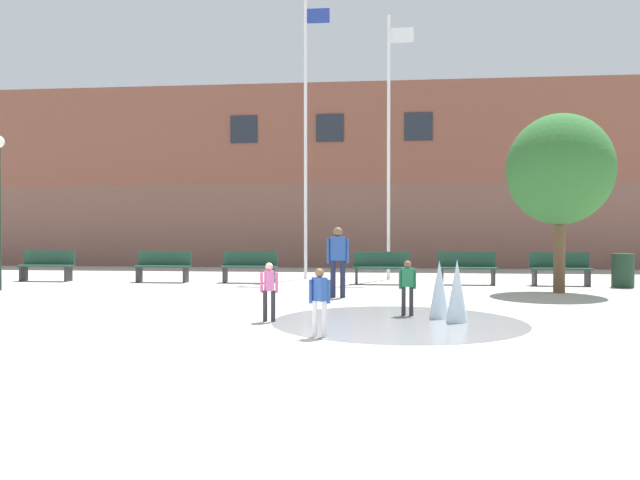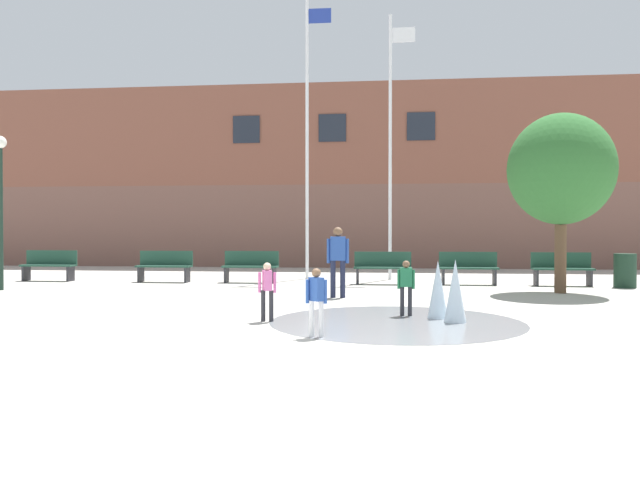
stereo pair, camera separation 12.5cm
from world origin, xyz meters
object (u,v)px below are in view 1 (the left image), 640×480
(park_bench_center, at_px, (382,267))
(child_running, at_px, (407,283))
(park_bench_under_left_flagpole, at_px, (249,266))
(trash_can, at_px, (623,270))
(child_with_pink_shirt, at_px, (269,287))
(flagpole_left, at_px, (306,130))
(park_bench_far_right, at_px, (560,268))
(flagpole_right, at_px, (390,140))
(child_in_fountain, at_px, (320,297))
(park_bench_under_right_flagpole, at_px, (467,267))
(park_bench_left_of_flagpoles, at_px, (163,266))
(street_tree_near_building, at_px, (560,170))
(park_bench_far_left, at_px, (47,265))
(teen_by_trashcan, at_px, (338,256))

(park_bench_center, height_order, child_running, child_running)
(park_bench_under_left_flagpole, xyz_separation_m, trash_can, (10.18, -0.44, -0.03))
(child_with_pink_shirt, bearing_deg, flagpole_left, 159.32)
(park_bench_far_right, relative_size, flagpole_left, 0.18)
(flagpole_left, distance_m, flagpole_right, 2.59)
(park_bench_center, xyz_separation_m, child_in_fountain, (-0.85, -8.77, 0.10))
(park_bench_under_right_flagpole, bearing_deg, park_bench_left_of_flagpoles, -179.27)
(park_bench_under_left_flagpole, bearing_deg, child_with_pink_shirt, -75.25)
(park_bench_under_right_flagpole, bearing_deg, park_bench_center, -177.26)
(park_bench_under_right_flagpole, xyz_separation_m, street_tree_near_building, (1.92, -2.09, 2.50))
(park_bench_far_right, bearing_deg, park_bench_under_right_flagpole, 177.90)
(park_bench_left_of_flagpoles, xyz_separation_m, child_running, (6.82, -6.43, 0.10))
(trash_can, bearing_deg, park_bench_far_right, 166.56)
(child_with_pink_shirt, xyz_separation_m, child_in_fountain, (0.99, -1.41, 0.00))
(park_bench_far_right, height_order, flagpole_right, flagpole_right)
(park_bench_left_of_flagpoles, relative_size, park_bench_under_left_flagpole, 1.00)
(park_bench_under_left_flagpole, distance_m, park_bench_center, 3.80)
(park_bench_far_left, xyz_separation_m, child_in_fountain, (9.07, -8.79, 0.10))
(park_bench_far_right, relative_size, child_with_pink_shirt, 1.62)
(child_in_fountain, bearing_deg, park_bench_far_right, -77.63)
(child_running, bearing_deg, flagpole_right, -89.16)
(park_bench_far_right, distance_m, trash_can, 1.55)
(park_bench_under_left_flagpole, distance_m, trash_can, 10.19)
(park_bench_under_left_flagpole, xyz_separation_m, child_in_fountain, (2.95, -8.87, 0.10))
(teen_by_trashcan, distance_m, flagpole_left, 6.58)
(park_bench_far_left, relative_size, child_running, 1.62)
(park_bench_under_right_flagpole, bearing_deg, child_running, -106.16)
(park_bench_left_of_flagpoles, bearing_deg, trash_can, -1.53)
(child_in_fountain, xyz_separation_m, flagpole_left, (-1.49, 10.43, 4.06))
(park_bench_under_left_flagpole, bearing_deg, child_running, -56.74)
(teen_by_trashcan, bearing_deg, park_bench_under_left_flagpole, -59.32)
(flagpole_left, bearing_deg, park_bench_far_right, -12.85)
(park_bench_far_left, distance_m, park_bench_under_right_flagpole, 12.30)
(flagpole_right, xyz_separation_m, trash_can, (6.14, -2.00, -3.84))
(child_with_pink_shirt, bearing_deg, park_bench_far_left, -156.24)
(teen_by_trashcan, bearing_deg, street_tree_near_building, -169.57)
(park_bench_center, height_order, park_bench_under_right_flagpole, same)
(teen_by_trashcan, bearing_deg, flagpole_right, -109.55)
(park_bench_far_left, relative_size, park_bench_under_left_flagpole, 1.00)
(child_running, xyz_separation_m, flagpole_right, (-0.25, 8.09, 3.71))
(park_bench_far_right, distance_m, street_tree_near_building, 3.25)
(park_bench_center, xyz_separation_m, teen_by_trashcan, (-0.97, -3.60, 0.45))
(park_bench_center, bearing_deg, flagpole_right, 82.01)
(child_with_pink_shirt, height_order, child_in_fountain, same)
(park_bench_under_left_flagpole, relative_size, street_tree_near_building, 0.37)
(street_tree_near_building, bearing_deg, trash_can, 38.27)
(park_bench_left_of_flagpoles, distance_m, flagpole_right, 7.78)
(flagpole_right, relative_size, trash_can, 8.99)
(street_tree_near_building, bearing_deg, park_bench_under_right_flagpole, 132.52)
(park_bench_far_left, xyz_separation_m, street_tree_near_building, (14.22, -2.01, 2.50))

